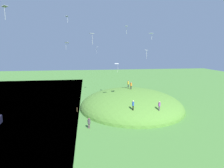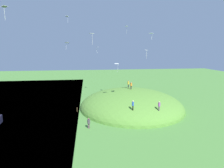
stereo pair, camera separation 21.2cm
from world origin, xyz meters
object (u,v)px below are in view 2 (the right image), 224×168
object	(u,v)px
person_with_child	(89,122)
kite_0	(146,51)
kite_9	(127,27)
kite_2	(67,43)
kite_5	(151,33)
person_walking_path	(133,104)
kite_3	(92,34)
kite_6	(97,47)
mooring_post	(77,110)
kite_7	(4,8)
person_near_shore	(131,85)
person_on_hilltop	(128,83)
kite_1	(67,17)
person_watching_kites	(159,105)
kite_8	(117,64)

from	to	relation	value
person_with_child	kite_0	bearing A→B (deg)	-134.47
person_with_child	kite_9	bearing A→B (deg)	-108.76
kite_2	kite_5	xyz separation A→B (m)	(17.58, -13.30, 1.46)
kite_5	person_walking_path	bearing A→B (deg)	-131.63
kite_3	kite_5	xyz separation A→B (m)	(11.62, -0.16, 0.27)
kite_6	mooring_post	distance (m)	21.33
person_with_child	kite_9	size ratio (longest dim) A/B	0.99
person_walking_path	person_with_child	size ratio (longest dim) A/B	0.99
kite_6	kite_7	distance (m)	30.56
person_near_shore	kite_0	xyz separation A→B (m)	(1.98, -4.48, 7.86)
person_on_hilltop	kite_3	distance (m)	16.56
kite_1	mooring_post	bearing A→B (deg)	-78.54
kite_3	mooring_post	bearing A→B (deg)	149.15
person_on_hilltop	kite_7	bearing A→B (deg)	-18.46
person_watching_kites	kite_1	distance (m)	31.87
person_walking_path	person_watching_kites	size ratio (longest dim) A/B	1.04
person_on_hilltop	kite_6	world-z (taller)	kite_6
person_watching_kites	kite_2	xyz separation A→B (m)	(-17.62, 18.88, 11.43)
person_watching_kites	kite_3	distance (m)	18.12
person_with_child	mooring_post	bearing A→B (deg)	-62.47
kite_0	kite_5	xyz separation A→B (m)	(0.50, -1.13, 3.40)
kite_0	kite_9	xyz separation A→B (m)	(-2.56, 7.81, 5.69)
person_watching_kites	kite_8	distance (m)	11.25
person_watching_kites	kite_7	world-z (taller)	kite_7
kite_0	kite_1	bearing A→B (deg)	142.37
kite_0	kite_5	world-z (taller)	kite_5
person_walking_path	kite_0	size ratio (longest dim) A/B	1.01
kite_1	person_watching_kites	bearing A→B (deg)	-48.53
person_with_child	kite_6	bearing A→B (deg)	-84.36
kite_2	kite_8	xyz separation A→B (m)	(10.80, -13.17, -4.54)
kite_8	person_on_hilltop	bearing A→B (deg)	62.89
kite_2	kite_3	xyz separation A→B (m)	(5.96, -13.13, 1.19)
person_near_shore	person_on_hilltop	size ratio (longest dim) A/B	0.94
person_near_shore	kite_0	distance (m)	9.26
person_on_hilltop	kite_6	size ratio (longest dim) A/B	0.94
person_near_shore	person_with_child	distance (m)	16.37
kite_2	kite_1	bearing A→B (deg)	76.79
kite_5	mooring_post	size ratio (longest dim) A/B	1.33
kite_1	person_walking_path	bearing A→B (deg)	-56.94
kite_1	kite_7	world-z (taller)	kite_1
person_with_child	person_on_hilltop	size ratio (longest dim) A/B	1.02
kite_2	kite_6	world-z (taller)	kite_2
person_walking_path	kite_9	world-z (taller)	kite_9
person_near_shore	person_with_child	bearing A→B (deg)	-156.29
person_on_hilltop	kite_2	world-z (taller)	kite_2
person_walking_path	kite_1	xyz separation A→B (m)	(-12.66, 19.45, 17.71)
person_with_child	kite_5	world-z (taller)	kite_5
kite_7	mooring_post	xyz separation A→B (m)	(8.23, 11.06, -17.94)
kite_0	person_near_shore	bearing A→B (deg)	113.79
person_on_hilltop	kite_8	bearing A→B (deg)	4.42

